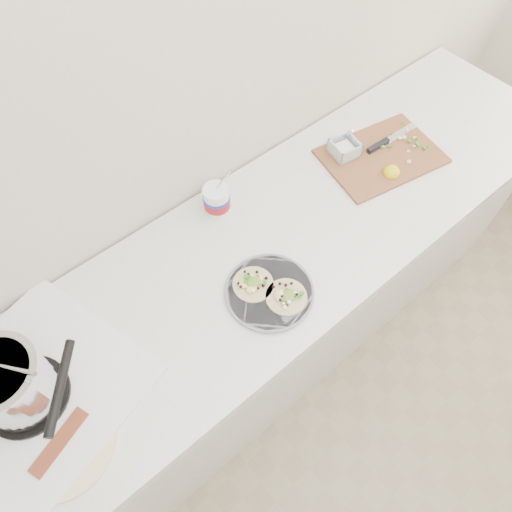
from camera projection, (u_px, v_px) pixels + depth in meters
counter at (280, 292)px, 1.90m from camera, size 2.44×0.66×0.90m
stove at (17, 389)px, 1.14m from camera, size 0.66×0.63×0.26m
taco_plate at (270, 290)px, 1.37m from camera, size 0.27×0.27×0.04m
tub at (217, 198)px, 1.51m from camera, size 0.09×0.09×0.20m
cutboard at (379, 153)px, 1.69m from camera, size 0.47×0.37×0.07m
bacon_plate at (61, 443)px, 1.15m from camera, size 0.28×0.28×0.02m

